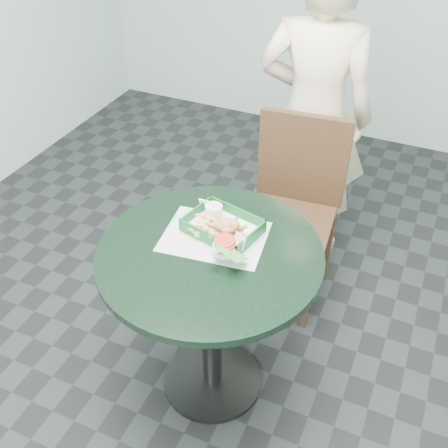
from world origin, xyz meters
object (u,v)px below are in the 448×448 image
at_px(diner_person, 315,106).
at_px(food_basket, 223,232).
at_px(dining_chair, 293,199).
at_px(cafe_table, 211,289).
at_px(crab_sandwich, 229,232).
at_px(sauce_ramekin, 210,215).

height_order(diner_person, food_basket, diner_person).
bearing_deg(dining_chair, cafe_table, -101.87).
xyz_separation_m(crab_sandwich, sauce_ramekin, (-0.11, 0.06, 0.00)).
distance_m(diner_person, crab_sandwich, 1.01).
bearing_deg(sauce_ramekin, food_basket, -27.22).
relative_size(diner_person, sauce_ramekin, 26.06).
relative_size(food_basket, crab_sandwich, 2.02).
bearing_deg(sauce_ramekin, crab_sandwich, -30.89).
bearing_deg(food_basket, dining_chair, 81.91).
xyz_separation_m(cafe_table, sauce_ramekin, (-0.07, 0.15, 0.22)).
relative_size(cafe_table, dining_chair, 0.88).
height_order(food_basket, sauce_ramekin, sauce_ramekin).
xyz_separation_m(diner_person, food_basket, (-0.06, -0.98, -0.09)).
bearing_deg(dining_chair, diner_person, 89.78).
xyz_separation_m(dining_chair, food_basket, (-0.09, -0.63, 0.23)).
xyz_separation_m(dining_chair, diner_person, (-0.03, 0.35, 0.32)).
distance_m(diner_person, sauce_ramekin, 0.95).
bearing_deg(dining_chair, sauce_ramekin, -110.23).
bearing_deg(crab_sandwich, cafe_table, -110.39).
distance_m(dining_chair, sauce_ramekin, 0.67).
height_order(dining_chair, crab_sandwich, dining_chair).
height_order(food_basket, crab_sandwich, crab_sandwich).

